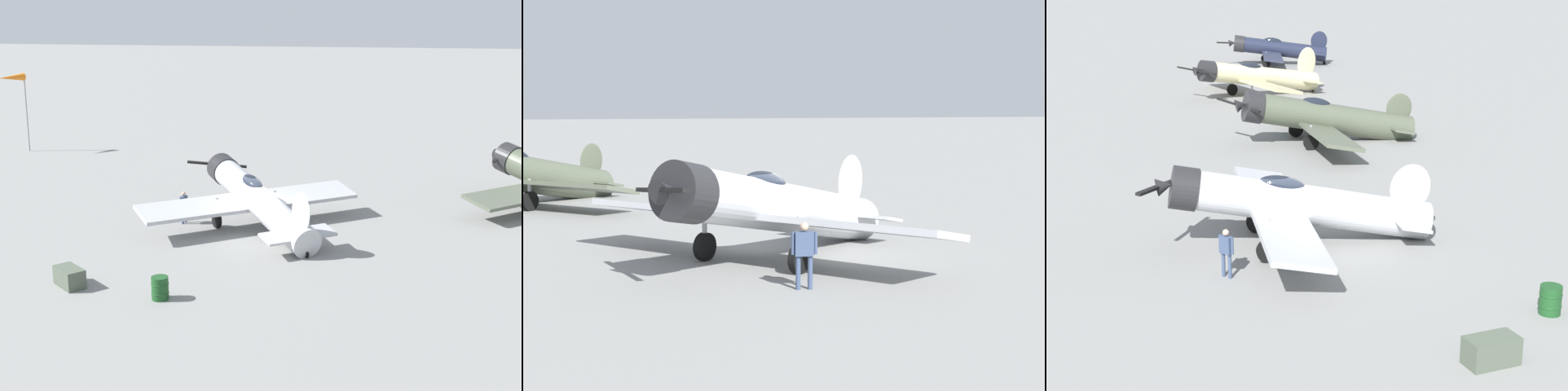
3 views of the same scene
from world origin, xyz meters
The scene contains 6 objects.
ground_plane centered at (0.00, 0.00, 0.00)m, with size 400.00×400.00×0.00m, color gray.
airplane_foreground centered at (0.39, 0.33, 1.51)m, with size 9.44×9.91×3.15m.
ground_crew_mechanic centered at (0.62, 4.06, 0.98)m, with size 0.62×0.29×1.62m.
equipment_crate centered at (-8.58, 5.59, 0.37)m, with size 1.42×1.53×0.75m.
fuel_drum centered at (-9.06, 1.75, 0.43)m, with size 0.67×0.67×0.87m.
windsock_mast centered at (15.98, 22.33, 5.39)m, with size 2.05×1.48×5.90m.
Camera 1 is at (-32.51, -7.29, 10.16)m, focal length 49.95 mm.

